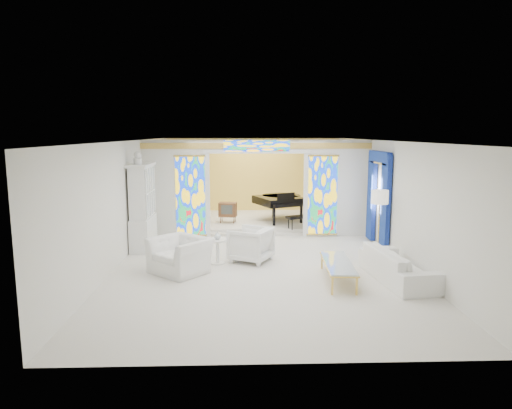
{
  "coord_description": "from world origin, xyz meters",
  "views": [
    {
      "loc": [
        -0.49,
        -11.95,
        3.21
      ],
      "look_at": [
        -0.08,
        0.2,
        1.29
      ],
      "focal_mm": 32.0,
      "sensor_mm": 36.0,
      "label": 1
    }
  ],
  "objects_px": {
    "china_cabinet": "(143,207)",
    "tv_console": "(228,210)",
    "grand_piano": "(281,200)",
    "armchair_right": "(251,244)",
    "sofa": "(398,265)",
    "armchair_left": "(180,255)",
    "coffee_table": "(338,264)"
  },
  "relations": [
    {
      "from": "sofa",
      "to": "coffee_table",
      "type": "relative_size",
      "value": 1.22
    },
    {
      "from": "tv_console",
      "to": "grand_piano",
      "type": "bearing_deg",
      "value": 19.01
    },
    {
      "from": "sofa",
      "to": "coffee_table",
      "type": "bearing_deg",
      "value": 83.02
    },
    {
      "from": "sofa",
      "to": "grand_piano",
      "type": "bearing_deg",
      "value": 11.75
    },
    {
      "from": "armchair_right",
      "to": "sofa",
      "type": "height_order",
      "value": "armchair_right"
    },
    {
      "from": "grand_piano",
      "to": "tv_console",
      "type": "bearing_deg",
      "value": 167.57
    },
    {
      "from": "sofa",
      "to": "tv_console",
      "type": "distance_m",
      "value": 6.96
    },
    {
      "from": "sofa",
      "to": "grand_piano",
      "type": "distance_m",
      "value": 6.48
    },
    {
      "from": "armchair_left",
      "to": "coffee_table",
      "type": "height_order",
      "value": "armchair_left"
    },
    {
      "from": "tv_console",
      "to": "armchair_right",
      "type": "bearing_deg",
      "value": -72.54
    },
    {
      "from": "armchair_left",
      "to": "grand_piano",
      "type": "relative_size",
      "value": 0.43
    },
    {
      "from": "armchair_left",
      "to": "grand_piano",
      "type": "distance_m",
      "value": 6.08
    },
    {
      "from": "coffee_table",
      "to": "tv_console",
      "type": "xyz_separation_m",
      "value": [
        -2.56,
        5.76,
        0.24
      ]
    },
    {
      "from": "armchair_left",
      "to": "coffee_table",
      "type": "bearing_deg",
      "value": 29.23
    },
    {
      "from": "armchair_left",
      "to": "grand_piano",
      "type": "bearing_deg",
      "value": 103.74
    },
    {
      "from": "sofa",
      "to": "grand_piano",
      "type": "xyz_separation_m",
      "value": [
        -2.06,
        6.13,
        0.54
      ]
    },
    {
      "from": "armchair_right",
      "to": "sofa",
      "type": "distance_m",
      "value": 3.59
    },
    {
      "from": "china_cabinet",
      "to": "coffee_table",
      "type": "distance_m",
      "value": 5.75
    },
    {
      "from": "armchair_right",
      "to": "coffee_table",
      "type": "bearing_deg",
      "value": 75.89
    },
    {
      "from": "china_cabinet",
      "to": "armchair_right",
      "type": "relative_size",
      "value": 2.87
    },
    {
      "from": "coffee_table",
      "to": "grand_piano",
      "type": "xyz_separation_m",
      "value": [
        -0.73,
        6.12,
        0.5
      ]
    },
    {
      "from": "armchair_right",
      "to": "armchair_left",
      "type": "bearing_deg",
      "value": -34.8
    },
    {
      "from": "sofa",
      "to": "tv_console",
      "type": "height_order",
      "value": "tv_console"
    },
    {
      "from": "coffee_table",
      "to": "armchair_right",
      "type": "bearing_deg",
      "value": 138.9
    },
    {
      "from": "china_cabinet",
      "to": "grand_piano",
      "type": "relative_size",
      "value": 0.93
    },
    {
      "from": "tv_console",
      "to": "armchair_left",
      "type": "bearing_deg",
      "value": -92.86
    },
    {
      "from": "china_cabinet",
      "to": "tv_console",
      "type": "relative_size",
      "value": 3.97
    },
    {
      "from": "armchair_left",
      "to": "tv_console",
      "type": "bearing_deg",
      "value": 120.37
    },
    {
      "from": "armchair_left",
      "to": "armchair_right",
      "type": "distance_m",
      "value": 1.87
    },
    {
      "from": "china_cabinet",
      "to": "armchair_right",
      "type": "distance_m",
      "value": 3.35
    },
    {
      "from": "china_cabinet",
      "to": "armchair_left",
      "type": "xyz_separation_m",
      "value": [
        1.32,
        -2.26,
        -0.76
      ]
    },
    {
      "from": "china_cabinet",
      "to": "grand_piano",
      "type": "height_order",
      "value": "china_cabinet"
    }
  ]
}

